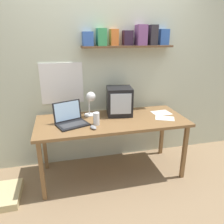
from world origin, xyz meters
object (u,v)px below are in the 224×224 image
open_notebook (165,118)px  juice_glass (96,119)px  loose_paper_near_monitor (161,113)px  computer_mouse (93,127)px  laptop (70,119)px  crt_monitor (119,101)px  desk_lamp (91,99)px  corner_desk (112,124)px

open_notebook → juice_glass: bearing=179.6°
juice_glass → loose_paper_near_monitor: bearing=11.5°
computer_mouse → laptop: bearing=139.4°
crt_monitor → laptop: (-0.64, -0.18, -0.11)m
desk_lamp → open_notebook: (0.88, -0.28, -0.23)m
crt_monitor → juice_glass: bearing=-133.6°
computer_mouse → loose_paper_near_monitor: computer_mouse is taller
corner_desk → laptop: laptop is taller
desk_lamp → computer_mouse: 0.44m
corner_desk → desk_lamp: desk_lamp is taller
juice_glass → open_notebook: size_ratio=0.55×
crt_monitor → laptop: size_ratio=0.86×
corner_desk → loose_paper_near_monitor: loose_paper_near_monitor is taller
computer_mouse → loose_paper_near_monitor: size_ratio=0.48×
crt_monitor → loose_paper_near_monitor: crt_monitor is taller
computer_mouse → open_notebook: 0.92m
desk_lamp → loose_paper_near_monitor: 0.96m
laptop → open_notebook: 1.16m
computer_mouse → juice_glass: bearing=63.4°
crt_monitor → loose_paper_near_monitor: (0.56, -0.09, -0.18)m
loose_paper_near_monitor → laptop: bearing=-175.8°
laptop → juice_glass: laptop is taller
desk_lamp → juice_glass: desk_lamp is taller
crt_monitor → desk_lamp: crt_monitor is taller
desk_lamp → open_notebook: desk_lamp is taller
corner_desk → laptop: 0.52m
desk_lamp → juice_glass: (0.02, -0.27, -0.16)m
crt_monitor → computer_mouse: (-0.40, -0.38, -0.16)m
computer_mouse → corner_desk: bearing=39.1°
computer_mouse → loose_paper_near_monitor: (0.96, 0.29, -0.01)m
juice_glass → crt_monitor: bearing=38.3°
laptop → open_notebook: laptop is taller
juice_glass → desk_lamp: bearing=94.5°
crt_monitor → loose_paper_near_monitor: 0.59m
corner_desk → crt_monitor: (0.14, 0.17, 0.24)m
desk_lamp → loose_paper_near_monitor: (0.93, -0.09, -0.23)m
desk_lamp → computer_mouse: bearing=-108.0°
laptop → juice_glass: 0.31m
computer_mouse → crt_monitor: bearing=43.5°
crt_monitor → open_notebook: (0.51, -0.28, -0.18)m
desk_lamp → open_notebook: size_ratio=1.20×
crt_monitor → loose_paper_near_monitor: bearing=-1.1°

